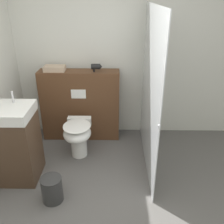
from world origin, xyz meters
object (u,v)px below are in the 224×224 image
object	(u,v)px
hair_drier	(96,67)
toilet	(78,135)
sink_vanity	(16,143)
waste_bin	(52,189)

from	to	relation	value
hair_drier	toilet	bearing A→B (deg)	-114.45
toilet	hair_drier	xyz separation A→B (m)	(0.24, 0.54, 0.84)
sink_vanity	waste_bin	distance (m)	0.74
sink_vanity	waste_bin	xyz separation A→B (m)	(0.50, -0.42, -0.34)
hair_drier	waste_bin	bearing A→B (deg)	-107.12
toilet	sink_vanity	world-z (taller)	sink_vanity
waste_bin	hair_drier	bearing A→B (deg)	72.88
toilet	sink_vanity	xyz separation A→B (m)	(-0.69, -0.44, 0.14)
toilet	hair_drier	world-z (taller)	hair_drier
hair_drier	waste_bin	distance (m)	1.80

